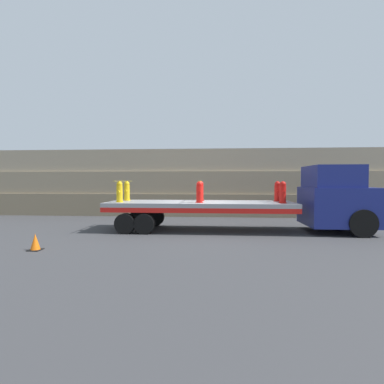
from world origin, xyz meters
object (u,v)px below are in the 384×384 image
fire_hydrant_red_far_2 (277,192)px  traffic_cone (35,242)px  truck_cab (339,199)px  fire_hydrant_yellow_far_0 (127,191)px  fire_hydrant_yellow_near_0 (120,192)px  fire_hydrant_red_near_1 (199,192)px  flatbed_trailer (189,207)px  fire_hydrant_red_far_1 (201,191)px  fire_hydrant_red_near_2 (283,192)px

fire_hydrant_red_far_2 → traffic_cone: size_ratio=1.72×
truck_cab → fire_hydrant_yellow_far_0: 9.37m
fire_hydrant_yellow_near_0 → fire_hydrant_red_near_1: 3.44m
fire_hydrant_yellow_far_0 → fire_hydrant_red_far_2: same height
truck_cab → fire_hydrant_yellow_near_0: (-9.35, -0.53, 0.30)m
truck_cab → fire_hydrant_red_near_1: bearing=-174.8°
flatbed_trailer → traffic_cone: (-4.49, -4.18, -0.77)m
fire_hydrant_yellow_far_0 → fire_hydrant_red_near_1: 3.61m
fire_hydrant_red_near_1 → fire_hydrant_yellow_near_0: bearing=180.0°
truck_cab → traffic_cone: size_ratio=5.38×
fire_hydrant_yellow_near_0 → fire_hydrant_red_near_1: bearing=0.0°
fire_hydrant_yellow_near_0 → fire_hydrant_red_far_2: same height
truck_cab → flatbed_trailer: size_ratio=0.35×
fire_hydrant_red_near_1 → fire_hydrant_red_far_1: bearing=90.0°
fire_hydrant_yellow_near_0 → fire_hydrant_red_near_2: 6.89m
truck_cab → fire_hydrant_yellow_far_0: bearing=176.7°
truck_cab → fire_hydrant_red_far_2: bearing=167.8°
fire_hydrant_red_far_1 → fire_hydrant_red_near_2: bearing=-17.2°
fire_hydrant_red_far_1 → flatbed_trailer: bearing=-132.7°
fire_hydrant_red_near_1 → fire_hydrant_red_far_1: (0.00, 1.06, 0.00)m
fire_hydrant_red_near_2 → traffic_cone: size_ratio=1.72×
fire_hydrant_red_far_1 → fire_hydrant_yellow_near_0: bearing=-162.8°
fire_hydrant_yellow_near_0 → fire_hydrant_red_far_1: (3.44, 1.06, 0.00)m
fire_hydrant_yellow_far_0 → fire_hydrant_red_far_1: bearing=0.0°
flatbed_trailer → fire_hydrant_red_far_1: fire_hydrant_red_far_1 is taller
fire_hydrant_red_near_1 → traffic_cone: fire_hydrant_red_near_1 is taller
fire_hydrant_yellow_near_0 → fire_hydrant_red_near_2: size_ratio=1.00×
fire_hydrant_red_near_1 → fire_hydrant_red_near_2: size_ratio=1.00×
flatbed_trailer → fire_hydrant_red_near_1: 0.99m
truck_cab → traffic_cone: 11.72m
flatbed_trailer → fire_hydrant_red_far_1: size_ratio=8.96×
fire_hydrant_yellow_far_0 → traffic_cone: size_ratio=1.72×
fire_hydrant_yellow_near_0 → fire_hydrant_yellow_far_0: same height
fire_hydrant_yellow_near_0 → traffic_cone: bearing=-112.8°
fire_hydrant_yellow_near_0 → fire_hydrant_red_near_2: same height
flatbed_trailer → fire_hydrant_red_near_2: bearing=-7.7°
flatbed_trailer → fire_hydrant_yellow_near_0: fire_hydrant_yellow_near_0 is taller
fire_hydrant_red_near_2 → fire_hydrant_red_far_2: size_ratio=1.00×
fire_hydrant_yellow_near_0 → traffic_cone: fire_hydrant_yellow_near_0 is taller
fire_hydrant_red_far_1 → fire_hydrant_red_near_2: 3.61m
fire_hydrant_yellow_far_0 → fire_hydrant_red_near_1: bearing=-17.2°
truck_cab → fire_hydrant_red_near_2: 2.54m
fire_hydrant_red_far_1 → fire_hydrant_yellow_far_0: bearing=180.0°
flatbed_trailer → traffic_cone: bearing=-137.0°
truck_cab → flatbed_trailer: bearing=180.0°
truck_cab → fire_hydrant_yellow_near_0: 9.37m
fire_hydrant_red_far_1 → fire_hydrant_red_near_2: (3.44, -1.06, 0.00)m
truck_cab → fire_hydrant_red_far_1: size_ratio=3.12×
fire_hydrant_yellow_near_0 → flatbed_trailer: bearing=10.2°
fire_hydrant_red_near_2 → fire_hydrant_yellow_near_0: bearing=180.0°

